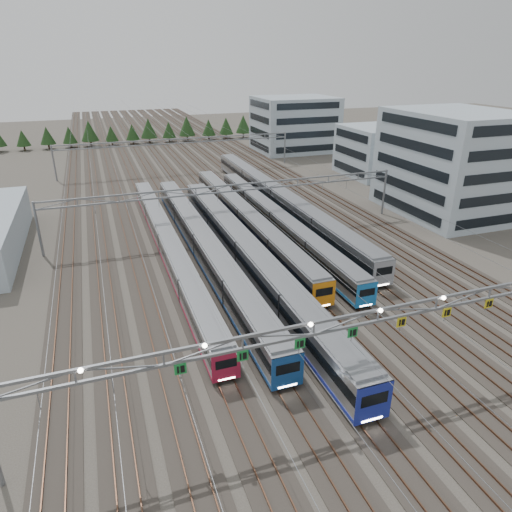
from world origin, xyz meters
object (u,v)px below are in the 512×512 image
object	(u,v)px
gantry_near	(378,319)
depot_bldg_north	(294,124)
train_b	(204,245)
depot_bldg_south	(453,163)
train_e	(277,221)
train_d	(246,219)
depot_bldg_mid	(376,151)
gantry_far	(178,145)
train_c	(247,254)
train_a	(168,244)
train_f	(278,198)
gantry_mid	(232,194)

from	to	relation	value
gantry_near	depot_bldg_north	world-z (taller)	depot_bldg_north
train_b	depot_bldg_south	world-z (taller)	depot_bldg_south
depot_bldg_north	gantry_near	bearing A→B (deg)	-110.47
train_e	depot_bldg_north	distance (m)	70.03
train_d	depot_bldg_mid	distance (m)	48.47
gantry_far	depot_bldg_south	size ratio (longest dim) A/B	2.56
train_b	train_c	world-z (taller)	train_c
train_b	train_e	xyz separation A→B (m)	(13.50, 6.49, -0.19)
depot_bldg_south	depot_bldg_north	size ratio (longest dim) A/B	1.00
train_e	train_b	bearing A→B (deg)	-154.34
train_a	train_f	xyz separation A→B (m)	(22.50, 14.36, 0.29)
train_a	train_e	world-z (taller)	train_e
train_e	train_c	bearing A→B (deg)	-127.76
train_e	depot_bldg_south	xyz separation A→B (m)	(32.77, -0.46, 6.87)
gantry_near	gantry_far	bearing A→B (deg)	89.97
gantry_mid	train_a	bearing A→B (deg)	-151.63
train_f	gantry_near	world-z (taller)	gantry_near
train_e	gantry_mid	distance (m)	8.40
train_a	train_f	world-z (taller)	train_f
gantry_far	train_d	bearing A→B (deg)	-87.14
gantry_mid	depot_bldg_mid	distance (m)	50.24
depot_bldg_north	train_b	bearing A→B (deg)	-122.59
train_c	depot_bldg_south	bearing A→B (deg)	14.96
train_f	depot_bldg_north	distance (m)	58.56
train_b	gantry_near	size ratio (longest dim) A/B	1.04
train_f	depot_bldg_south	distance (m)	31.07
train_c	train_e	xyz separation A→B (m)	(9.00, 11.62, -0.33)
gantry_mid	depot_bldg_north	world-z (taller)	depot_bldg_north
train_b	gantry_far	bearing A→B (deg)	82.85
depot_bldg_south	train_c	bearing A→B (deg)	-165.04
train_b	train_f	world-z (taller)	train_f
train_a	train_b	distance (m)	5.27
gantry_mid	gantry_far	size ratio (longest dim) A/B	1.00
train_d	gantry_near	bearing A→B (deg)	-93.28
train_e	depot_bldg_mid	world-z (taller)	depot_bldg_mid
train_a	train_b	size ratio (longest dim) A/B	1.00
train_c	train_f	bearing A→B (deg)	58.72
gantry_mid	train_f	bearing A→B (deg)	36.37
gantry_far	depot_bldg_south	distance (m)	62.05
train_e	depot_bldg_mid	bearing A→B (deg)	37.78
depot_bldg_mid	gantry_far	bearing A→B (deg)	156.02
depot_bldg_mid	depot_bldg_north	xyz separation A→B (m)	(-5.61, 34.53, 2.03)
depot_bldg_south	gantry_mid	bearing A→B (deg)	175.98
gantry_far	train_e	bearing A→B (deg)	-81.88
train_c	train_a	bearing A→B (deg)	138.86
gantry_near	gantry_far	size ratio (longest dim) A/B	1.00
train_e	depot_bldg_south	bearing A→B (deg)	-0.80
train_a	train_c	world-z (taller)	train_c
train_d	gantry_far	bearing A→B (deg)	92.86
train_e	gantry_far	xyz separation A→B (m)	(-6.75, 47.32, 4.43)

